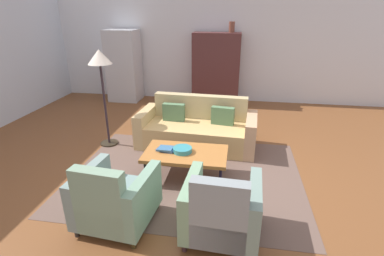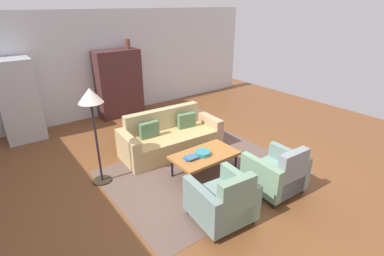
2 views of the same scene
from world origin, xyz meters
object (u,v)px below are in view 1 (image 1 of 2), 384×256
fruit_bowl (182,150)px  refrigerator (124,66)px  cabinet (216,69)px  coffee_table (186,154)px  vase_tall (232,27)px  armchair_left (114,200)px  armchair_right (221,212)px  book_stack (166,149)px  floor_lamp (100,66)px  couch (198,129)px

fruit_bowl → refrigerator: size_ratio=0.15×
cabinet → refrigerator: size_ratio=0.97×
coffee_table → vase_tall: size_ratio=4.69×
armchair_left → refrigerator: refrigerator is taller
fruit_bowl → armchair_right: bearing=-61.1°
book_stack → vase_tall: size_ratio=1.12×
vase_tall → floor_lamp: vase_tall is taller
couch → floor_lamp: bearing=12.9°
armchair_left → cabinet: (0.71, 5.00, 0.56)m
coffee_table → cabinet: bearing=88.5°
armchair_right → refrigerator: size_ratio=0.48×
armchair_left → floor_lamp: bearing=121.3°
coffee_table → refrigerator: (-2.35, 3.73, 0.55)m
armchair_right → floor_lamp: (-2.21, 2.07, 1.10)m
vase_tall → refrigerator: (-2.80, -0.10, -1.00)m
coffee_table → book_stack: 0.30m
vase_tall → fruit_bowl: bearing=-97.4°
coffee_table → book_stack: (-0.30, 0.00, 0.06)m
armchair_right → vase_tall: vase_tall is taller
book_stack → cabinet: (0.40, 3.83, 0.46)m
fruit_bowl → cabinet: size_ratio=0.15×
fruit_bowl → vase_tall: bearing=82.6°
book_stack → cabinet: bearing=84.1°
armchair_left → book_stack: (0.31, 1.17, 0.09)m
armchair_right → book_stack: bearing=130.0°
armchair_right → fruit_bowl: bearing=121.5°
armchair_left → cabinet: bearing=87.2°
couch → cabinet: 2.72m
armchair_left → fruit_bowl: 1.30m
armchair_left → refrigerator: size_ratio=0.48×
coffee_table → floor_lamp: bearing=150.7°
armchair_left → vase_tall: bearing=83.3°
coffee_table → armchair_right: 1.31m
coffee_table → armchair_left: armchair_left is taller
floor_lamp → couch: bearing=9.7°
book_stack → vase_tall: (0.75, 3.83, 1.49)m
fruit_bowl → book_stack: 0.25m
fruit_bowl → floor_lamp: 2.07m
coffee_table → book_stack: book_stack is taller
cabinet → couch: bearing=-92.1°
couch → book_stack: couch is taller
fruit_bowl → cabinet: cabinet is taller
fruit_bowl → refrigerator: (-2.31, 3.73, 0.48)m
cabinet → refrigerator: (-2.45, -0.10, 0.03)m
book_stack → refrigerator: size_ratio=0.15×
armchair_right → floor_lamp: bearing=139.5°
floor_lamp → coffee_table: bearing=-29.3°
fruit_bowl → vase_tall: 4.14m
fruit_bowl → cabinet: bearing=87.8°
couch → vase_tall: bearing=-96.5°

